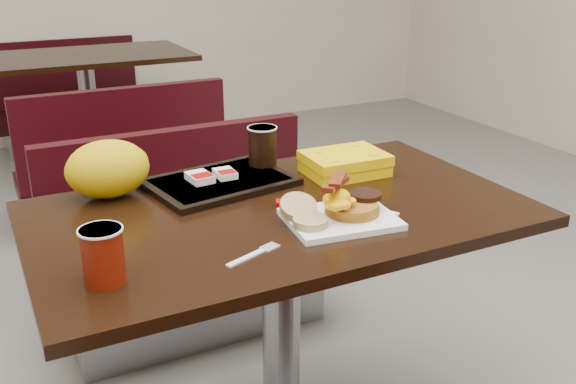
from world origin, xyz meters
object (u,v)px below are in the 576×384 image
coffee_cup_near (103,256)px  hashbrown_sleeve_left (200,177)px  fork (246,258)px  paper_bag (108,169)px  bench_far_n (71,96)px  hashbrown_sleeve_right (225,174)px  bench_near_n (195,242)px  table_near (281,338)px  bench_far_s (118,151)px  clamshell (345,163)px  pancake_stack (352,207)px  knife (366,207)px  platter (340,219)px  coffee_cup_far (262,146)px  tray (220,182)px  table_far (90,117)px

coffee_cup_near → hashbrown_sleeve_left: 0.53m
fork → paper_bag: bearing=89.0°
paper_bag → hashbrown_sleeve_left: bearing=-10.6°
bench_far_n → hashbrown_sleeve_right: 3.10m
bench_near_n → bench_far_n: 2.60m
hashbrown_sleeve_left → coffee_cup_near: bearing=-135.6°
table_near → hashbrown_sleeve_left: bearing=119.0°
coffee_cup_near → hashbrown_sleeve_right: 0.58m
bench_far_s → clamshell: size_ratio=4.52×
bench_far_s → hashbrown_sleeve_right: size_ratio=14.70×
pancake_stack → coffee_cup_near: (-0.59, -0.05, 0.03)m
bench_far_s → fork: 2.15m
knife → bench_far_n: bearing=153.7°
platter → coffee_cup_near: size_ratio=2.23×
bench_far_s → coffee_cup_far: bearing=-87.2°
tray → hashbrown_sleeve_left: size_ratio=4.79×
table_far → table_near: bearing=-90.0°
bench_far_s → clamshell: (0.27, -1.75, 0.42)m
platter → coffee_cup_far: coffee_cup_far is taller
bench_near_n → hashbrown_sleeve_left: (-0.13, -0.47, 0.42)m
tray → clamshell: clamshell is taller
hashbrown_sleeve_left → coffee_cup_far: (0.21, 0.05, 0.04)m
platter → bench_far_n: bearing=98.4°
coffee_cup_near → paper_bag: 0.46m
pancake_stack → hashbrown_sleeve_left: (-0.25, 0.36, -0.00)m
platter → clamshell: clamshell is taller
table_far → platter: 2.76m
bench_far_s → hashbrown_sleeve_left: size_ratio=13.04×
knife → hashbrown_sleeve_right: size_ratio=2.54×
fork → paper_bag: (-0.17, 0.48, 0.07)m
tray → coffee_cup_far: coffee_cup_far is taller
pancake_stack → knife: (0.07, 0.04, -0.03)m
clamshell → bench_far_s: bearing=100.7°
bench_near_n → hashbrown_sleeve_right: (-0.05, -0.47, 0.42)m
tray → coffee_cup_near: bearing=-143.6°
table_far → coffee_cup_near: size_ratio=10.77×
table_far → platter: bearing=-88.2°
pancake_stack → clamshell: 0.32m
table_near → hashbrown_sleeve_right: size_ratio=17.64×
table_near → hashbrown_sleeve_left: hashbrown_sleeve_left is taller
coffee_cup_near → clamshell: 0.81m
table_far → coffee_cup_near: 2.85m
table_near → bench_far_n: (0.00, 3.30, -0.02)m
table_far → bench_far_s: table_far is taller
bench_far_s → knife: bearing=-84.5°
hashbrown_sleeve_right → coffee_cup_near: bearing=-134.5°
fork → hashbrown_sleeve_right: 0.46m
coffee_cup_near → coffee_cup_far: 0.71m
bench_near_n → paper_bag: paper_bag is taller
clamshell → fork: bearing=-139.9°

